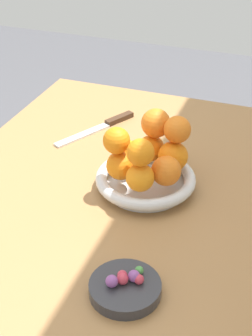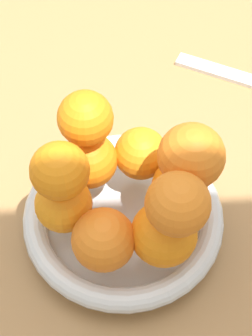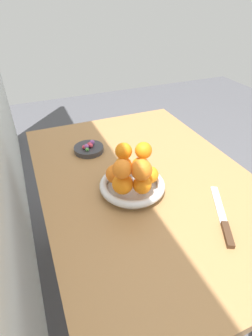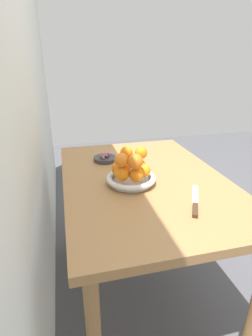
% 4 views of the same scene
% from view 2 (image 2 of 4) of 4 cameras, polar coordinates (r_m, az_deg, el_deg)
% --- Properties ---
extents(dining_table, '(1.10, 0.76, 0.74)m').
position_cam_2_polar(dining_table, '(0.72, -4.76, -4.57)').
color(dining_table, '#9E7042').
rests_on(dining_table, ground_plane).
extents(fruit_bowl, '(0.22, 0.22, 0.04)m').
position_cam_2_polar(fruit_bowl, '(0.58, -0.30, -5.52)').
color(fruit_bowl, silver).
rests_on(fruit_bowl, dining_table).
extents(orange_0, '(0.06, 0.06, 0.06)m').
position_cam_2_polar(orange_0, '(0.54, -6.93, -3.98)').
color(orange_0, orange).
rests_on(orange_0, fruit_bowl).
extents(orange_1, '(0.06, 0.06, 0.06)m').
position_cam_2_polar(orange_1, '(0.51, -2.50, -7.95)').
color(orange_1, orange).
rests_on(orange_1, fruit_bowl).
extents(orange_2, '(0.07, 0.07, 0.07)m').
position_cam_2_polar(orange_2, '(0.51, 4.22, -7.29)').
color(orange_2, orange).
rests_on(orange_2, fruit_bowl).
extents(orange_3, '(0.06, 0.06, 0.06)m').
position_cam_2_polar(orange_3, '(0.55, 5.97, -2.01)').
color(orange_3, orange).
rests_on(orange_3, fruit_bowl).
extents(orange_4, '(0.06, 0.06, 0.06)m').
position_cam_2_polar(orange_4, '(0.57, 1.65, 1.63)').
color(orange_4, orange).
rests_on(orange_4, fruit_bowl).
extents(orange_5, '(0.06, 0.06, 0.06)m').
position_cam_2_polar(orange_5, '(0.56, -4.09, 0.86)').
color(orange_5, orange).
rests_on(orange_5, fruit_bowl).
extents(orange_6, '(0.07, 0.07, 0.07)m').
position_cam_2_polar(orange_6, '(0.49, 7.25, 1.31)').
color(orange_6, orange).
rests_on(orange_6, orange_3).
extents(orange_7, '(0.06, 0.06, 0.06)m').
position_cam_2_polar(orange_7, '(0.49, -7.36, -0.32)').
color(orange_7, orange).
rests_on(orange_7, orange_0).
extents(orange_8, '(0.06, 0.06, 0.06)m').
position_cam_2_polar(orange_8, '(0.52, -4.52, 5.52)').
color(orange_8, orange).
rests_on(orange_8, orange_5).
extents(orange_9, '(0.06, 0.06, 0.06)m').
position_cam_2_polar(orange_9, '(0.46, 5.76, -3.99)').
color(orange_9, orange).
rests_on(orange_9, orange_2).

